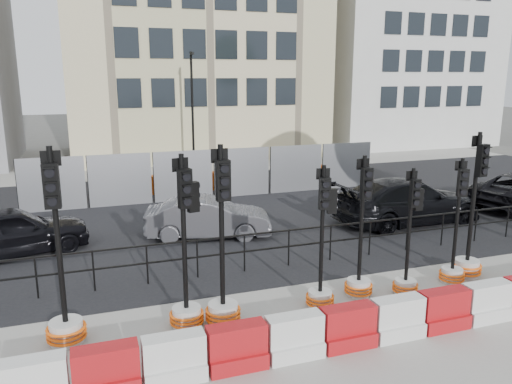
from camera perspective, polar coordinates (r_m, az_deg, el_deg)
name	(u,v)px	position (r m, az deg, el deg)	size (l,w,h in m)	color
ground	(308,284)	(12.12, 5.96, -10.42)	(120.00, 120.00, 0.00)	#51514C
sidewalk_near	(378,347)	(9.78, 13.72, -16.80)	(40.00, 6.00, 0.02)	gray
road	(227,210)	(18.34, -3.30, -2.12)	(40.00, 14.00, 0.03)	black
sidewalk_far	(181,169)	(26.91, -8.57, 2.66)	(40.00, 4.00, 0.02)	gray
building_cream	(190,6)	(33.00, -7.56, 20.28)	(15.00, 10.06, 18.00)	beige
building_white	(397,31)	(38.86, 15.80, 17.33)	(12.00, 9.06, 16.00)	silver
kerb_railing	(289,241)	(12.90, 3.77, -5.64)	(18.00, 0.04, 1.00)	black
heras_fencing	(221,178)	(21.03, -3.98, 1.64)	(14.33, 1.72, 2.00)	gray
lamp_post_far	(193,109)	(25.62, -7.27, 9.42)	(0.12, 0.56, 6.00)	black
barrier_row	(373,324)	(9.76, 13.18, -14.47)	(14.65, 0.50, 0.80)	red
traffic_signal_a	(64,306)	(9.92, -21.10, -12.01)	(0.72, 0.72, 3.68)	silver
traffic_signal_b	(187,288)	(9.92, -7.94, -10.82)	(0.68, 0.68, 3.45)	silver
traffic_signal_c	(223,289)	(9.99, -3.80, -11.03)	(0.71, 0.71, 3.60)	silver
traffic_signal_d	(321,275)	(10.73, 7.47, -9.41)	(0.61, 0.61, 3.09)	silver
traffic_signal_e	(360,268)	(11.44, 11.75, -8.54)	(0.63, 0.63, 3.20)	silver
traffic_signal_f	(407,266)	(11.76, 16.91, -8.05)	(0.57, 0.57, 2.91)	silver
traffic_signal_g	(454,258)	(12.78, 21.65, -7.05)	(0.59, 0.59, 3.02)	silver
traffic_signal_h	(469,248)	(13.28, 23.17, -5.91)	(0.70, 0.70, 3.57)	silver
car_a	(10,231)	(15.21, -26.27, -4.05)	(4.36, 2.67, 1.39)	black
car_b	(208,218)	(15.27, -5.47, -2.93)	(3.98, 2.20, 1.24)	#48484D
car_c	(407,201)	(17.41, 16.89, -1.00)	(5.27, 2.36, 1.50)	black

